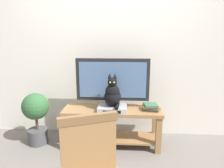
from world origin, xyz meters
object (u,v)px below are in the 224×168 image
at_px(tv_stand, 112,120).
at_px(cat, 113,94).
at_px(book_stack, 151,107).
at_px(potted_plant, 36,114).
at_px(media_box, 113,108).
at_px(tv, 113,82).

relative_size(tv_stand, cat, 3.03).
bearing_deg(book_stack, potted_plant, 179.60).
xyz_separation_m(media_box, book_stack, (0.49, 0.04, 0.01)).
bearing_deg(potted_plant, media_box, -2.99).
bearing_deg(tv, book_stack, -11.32).
xyz_separation_m(tv, potted_plant, (-1.03, -0.09, -0.44)).
bearing_deg(potted_plant, cat, -3.73).
height_order(tv_stand, book_stack, book_stack).
relative_size(tv, media_box, 2.63).
relative_size(media_box, cat, 0.86).
bearing_deg(media_box, potted_plant, 177.01).
relative_size(media_box, book_stack, 1.65).
relative_size(book_stack, potted_plant, 0.31).
height_order(tv_stand, media_box, media_box).
distance_m(tv, potted_plant, 1.12).
bearing_deg(tv_stand, book_stack, -3.04).
relative_size(tv, book_stack, 4.32).
xyz_separation_m(cat, potted_plant, (-1.04, 0.07, -0.32)).
relative_size(tv_stand, tv, 1.34).
xyz_separation_m(book_stack, potted_plant, (-1.53, 0.01, -0.14)).
xyz_separation_m(media_box, cat, (0.00, -0.01, 0.19)).
height_order(cat, book_stack, cat).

